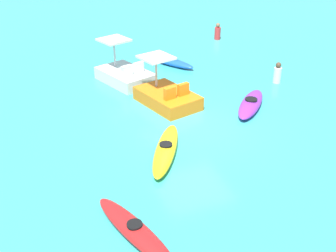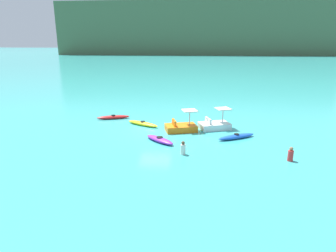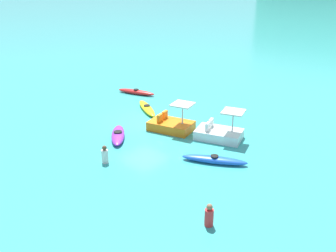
# 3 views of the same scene
# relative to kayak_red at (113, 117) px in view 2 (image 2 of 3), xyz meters

# --- Properties ---
(ground_plane) EXTENTS (600.00, 600.00, 0.00)m
(ground_plane) POSITION_rel_kayak_red_xyz_m (4.32, -3.39, -0.16)
(ground_plane) COLOR #38ADA8
(headland_cliff) EXTENTS (140.88, 43.54, 26.06)m
(headland_cliff) POSITION_rel_kayak_red_xyz_m (6.77, 145.34, 12.87)
(headland_cliff) COLOR #4C6042
(headland_cliff) RESTS_ON ground_plane
(kayak_red) EXTENTS (2.99, 1.43, 0.37)m
(kayak_red) POSITION_rel_kayak_red_xyz_m (0.00, 0.00, 0.00)
(kayak_red) COLOR red
(kayak_red) RESTS_ON ground_plane
(kayak_blue) EXTENTS (2.99, 2.00, 0.37)m
(kayak_blue) POSITION_rel_kayak_red_xyz_m (10.53, -4.74, -0.00)
(kayak_blue) COLOR blue
(kayak_blue) RESTS_ON ground_plane
(kayak_purple) EXTENTS (2.45, 2.31, 0.37)m
(kayak_purple) POSITION_rel_kayak_red_xyz_m (5.01, -5.95, 0.00)
(kayak_purple) COLOR purple
(kayak_purple) RESTS_ON ground_plane
(kayak_yellow) EXTENTS (3.01, 2.05, 0.37)m
(kayak_yellow) POSITION_rel_kayak_red_xyz_m (3.08, -1.91, 0.00)
(kayak_yellow) COLOR yellow
(kayak_yellow) RESTS_ON ground_plane
(pedal_boat_white) EXTENTS (2.76, 2.22, 1.68)m
(pedal_boat_white) POSITION_rel_kayak_red_xyz_m (9.08, -2.34, 0.17)
(pedal_boat_white) COLOR white
(pedal_boat_white) RESTS_ON ground_plane
(pedal_boat_orange) EXTENTS (2.72, 2.10, 1.68)m
(pedal_boat_orange) POSITION_rel_kayak_red_xyz_m (6.39, -3.20, 0.17)
(pedal_boat_orange) COLOR orange
(pedal_boat_orange) RESTS_ON ground_plane
(person_near_shore) EXTENTS (0.45, 0.45, 0.88)m
(person_near_shore) POSITION_rel_kayak_red_xyz_m (6.76, -8.22, 0.22)
(person_near_shore) COLOR silver
(person_near_shore) RESTS_ON ground_plane
(person_by_kayaks) EXTENTS (0.44, 0.44, 0.88)m
(person_by_kayaks) POSITION_rel_kayak_red_xyz_m (13.18, -8.68, 0.22)
(person_by_kayaks) COLOR red
(person_by_kayaks) RESTS_ON ground_plane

